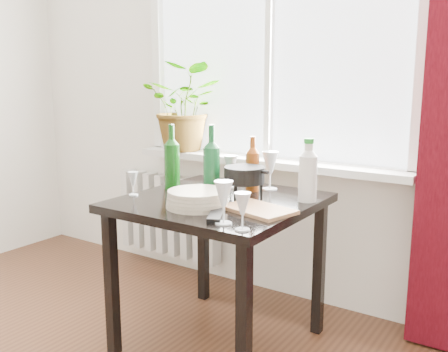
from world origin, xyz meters
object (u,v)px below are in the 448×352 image
Objects in this scene: wineglass_back_left at (231,171)px; cutting_board at (258,209)px; bottle_amber at (252,163)px; plate_stack at (197,199)px; wineglass_front_left at (133,183)px; wine_bottle_left at (172,156)px; cleaning_bottle at (308,170)px; radiator at (169,215)px; wineglass_front_right at (224,202)px; fondue_pot at (244,182)px; table at (219,217)px; wine_bottle_right at (212,160)px; tv_remote at (216,215)px; wineglass_back_center at (270,170)px; wineglass_far_right at (243,211)px; potted_plant at (186,107)px.

wineglass_back_left reaches higher than cutting_board.
plate_stack is (-0.04, -0.42, -0.10)m from bottle_amber.
plate_stack is at bearing -0.83° from wineglass_front_left.
wine_bottle_left is 1.13× the size of cleaning_bottle.
wine_bottle_left is at bearing 166.42° from cutting_board.
radiator is 1.53m from wineglass_front_right.
cleaning_bottle is at bearing 17.25° from fondue_pot.
wineglass_front_right is at bearing -53.39° from table.
wine_bottle_right is 1.92× the size of tv_remote.
bottle_amber is 0.95× the size of cutting_board.
tv_remote is at bearing -33.14° from wine_bottle_left.
plate_stack is (0.39, -0.01, -0.02)m from wineglass_front_left.
tv_remote is at bearing -62.84° from wineglass_back_left.
wineglass_front_left is at bearing -124.77° from wineglass_back_left.
cutting_board is at bearing 85.58° from wineglass_front_right.
wineglass_back_center is 0.22m from fondue_pot.
cleaning_bottle is 0.99× the size of cutting_board.
wineglass_back_left is 0.50m from cutting_board.
wineglass_back_center reaches higher than plate_stack.
wine_bottle_right is 0.28m from plate_stack.
wine_bottle_left is at bearing -168.65° from cleaning_bottle.
wine_bottle_left is at bearing 178.98° from wine_bottle_right.
tv_remote is (0.25, -0.32, -0.16)m from wine_bottle_right.
cutting_board is (-0.09, 0.27, -0.07)m from wineglass_far_right.
potted_plant is at bearing 158.74° from wineglass_back_center.
wineglass_front_right is 0.45m from fondue_pot.
wineglass_front_right is 0.59× the size of cutting_board.
fondue_pot is at bearing 14.84° from wine_bottle_right.
wineglass_front_left is (0.28, -0.79, -0.32)m from potted_plant.
potted_plant is 3.05× the size of tv_remote.
wineglass_front_left is (-0.29, -0.42, -0.03)m from wineglass_back_left.
wineglass_front_right is at bearing -77.15° from wineglass_back_center.
wineglass_front_right is 0.80× the size of fondue_pot.
cutting_board is (0.26, 0.09, -0.03)m from plate_stack.
wineglass_back_center is 0.68× the size of cutting_board.
radiator is 2.37× the size of wine_bottle_left.
cleaning_bottle is at bearing 45.93° from plate_stack.
wineglass_far_right is (0.36, -0.37, 0.17)m from table.
potted_plant is (-0.67, 0.60, 0.47)m from table.
wineglass_far_right is at bearing -45.97° from table.
wineglass_far_right is 0.29m from cutting_board.
plate_stack is 0.28m from fondue_pot.
wineglass_back_center is (0.77, -0.30, -0.28)m from potted_plant.
bottle_amber is 1.39× the size of wineglass_back_center.
table is 0.21m from fondue_pot.
wine_bottle_left is at bearing -58.46° from potted_plant.
potted_plant is at bearing 143.11° from cutting_board.
cleaning_bottle reaches higher than table.
table is 0.35m from tv_remote.
potted_plant is at bearing 134.26° from wineglass_front_right.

